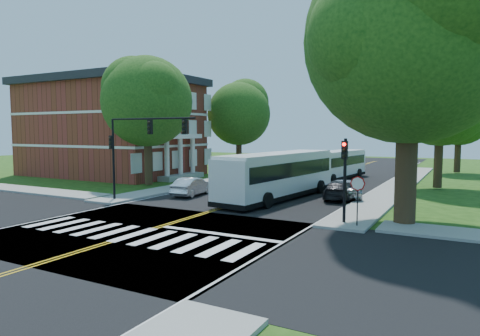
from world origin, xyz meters
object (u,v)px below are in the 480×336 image
Objects in this scene: signal_nw at (138,139)px; hatchback at (192,186)px; bus_follow at (335,164)px; dark_sedan at (340,190)px; signal_ne at (345,169)px; bus_lead at (279,174)px; suv at (343,189)px.

hatchback is at bearing 76.98° from signal_nw.
bus_follow is 2.46× the size of dark_sedan.
signal_ne reaches higher than bus_lead.
signal_ne is 0.33× the size of bus_lead.
bus_lead is at bearing 96.18° from bus_follow.
signal_nw is 1.69× the size of hatchback.
signal_ne reaches higher than suv.
hatchback reaches higher than dark_sedan.
bus_follow is 12.46m from suv.
hatchback is at bearing 3.22° from suv.
signal_ne is at bearing 99.73° from dark_sedan.
signal_nw is at bearing 19.01° from suv.
bus_follow reaches higher than hatchback.
suv is 0.62m from dark_sedan.
bus_lead is at bearing -170.60° from hatchback.
hatchback is at bearing 11.89° from dark_sedan.
signal_nw reaches higher than signal_ne.
bus_follow reaches higher than suv.
signal_nw is 22.25m from bus_follow.
bus_lead reaches higher than dark_sedan.
bus_lead is 4.91m from suv.
dark_sedan is (10.44, 3.60, -0.02)m from hatchback.
signal_nw is 10.28m from bus_lead.
signal_ne is 1.04× the size of hatchback.
signal_ne is 9.53m from suv.
hatchback is at bearing 21.64° from bus_lead.
suv is at bearing 37.57° from signal_nw.
dark_sedan is at bearing 106.84° from signal_ne.
signal_nw reaches higher than hatchback.
signal_ne is at bearing 86.58° from suv.
dark_sedan is at bearing 62.19° from suv.
signal_ne is at bearing 141.34° from bus_lead.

